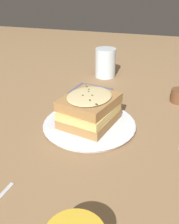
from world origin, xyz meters
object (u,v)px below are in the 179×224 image
Objects in this scene: water_glass at (105,63)px; napkin at (91,91)px; dinner_plate at (90,124)px; sandwich at (89,109)px.

water_glass reaches higher than napkin.
sandwich is at bearing -72.69° from dinner_plate.
napkin is at bearing -74.31° from dinner_plate.
sandwich is at bearing 97.52° from water_glass.
sandwich is 0.38m from water_glass.
dinner_plate is at bearing 105.69° from napkin.
water_glass is (0.05, -0.38, 0.00)m from sandwich.
sandwich is at bearing 105.67° from napkin.
sandwich is 1.58× the size of water_glass.
napkin is at bearing -74.33° from sandwich.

